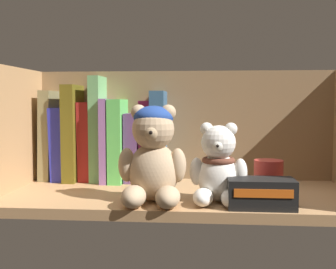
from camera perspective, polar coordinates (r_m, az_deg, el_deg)
The scene contains 17 objects.
shelf_board at distance 88.37cm, azimuth 1.67°, elevation -8.54°, with size 71.19×31.25×2.00cm, color tan.
shelf_back_panel at distance 102.55cm, azimuth 2.21°, elevation 0.72°, with size 73.59×1.20×28.44cm, color olive.
shelf_side_panel_left at distance 95.60cm, azimuth -20.64°, elevation 0.18°, with size 1.60×33.65×28.44cm, color tan.
book_0 at distance 106.20cm, azimuth -15.83°, elevation -0.08°, with size 2.68×9.53×21.60cm, color #837B51.
book_1 at distance 105.31cm, azimuth -14.22°, elevation -1.19°, with size 3.01×11.06×17.53cm, color #292FB5.
book_2 at distance 104.06cm, azimuth -12.55°, elevation 0.25°, with size 3.02×13.28×22.91cm, color brown.
book_3 at distance 103.33cm, azimuth -10.87°, elevation -0.88°, with size 2.74×9.85×18.83cm, color #A82020.
book_4 at distance 102.35cm, azimuth -9.34°, elevation 0.80°, with size 2.52×11.79×24.94cm, color #6BAA6A.
book_5 at distance 102.00cm, azimuth -8.05°, elevation -0.69°, with size 1.64×14.58×19.62cm, color #9667AD.
book_6 at distance 101.44cm, azimuth -6.60°, elevation -0.73°, with size 3.11×14.78×19.54cm, color #5CCA5A.
book_7 at distance 100.98cm, azimuth -4.69°, elevation -1.68°, with size 3.20×11.33×16.22cm, color #674079.
book_8 at distance 100.37cm, azimuth -2.96°, elevation -0.87°, with size 2.45×10.20×19.17cm, color #8A1F52.
book_9 at distance 99.89cm, azimuth -1.19°, elevation -0.24°, with size 3.28×13.39×21.42cm, color #30577B.
teddy_bear_larger at distance 78.25cm, azimuth -2.06°, elevation -2.98°, with size 13.36×13.51×18.41cm.
teddy_bear_smaller at distance 79.02cm, azimuth 6.88°, elevation -4.63°, with size 11.04×11.27×15.04cm.
pillar_candle at distance 87.34cm, azimuth 13.57°, elevation -5.75°, with size 5.88×5.88×7.14cm, color #C63833.
small_product_box at distance 76.80cm, azimuth 12.61°, elevation -7.85°, with size 11.83×6.62×5.25cm.
Camera 1 is at (4.85, -86.00, 20.76)cm, focal length 44.52 mm.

